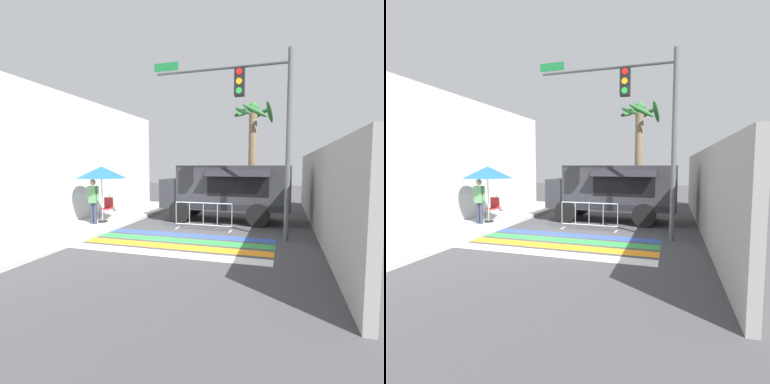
{
  "view_description": "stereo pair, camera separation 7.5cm",
  "coord_description": "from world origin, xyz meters",
  "views": [
    {
      "loc": [
        3.39,
        -9.6,
        2.44
      ],
      "look_at": [
        -0.27,
        2.32,
        1.35
      ],
      "focal_mm": 28.0,
      "sensor_mm": 36.0,
      "label": 1
    },
    {
      "loc": [
        3.46,
        -9.58,
        2.44
      ],
      "look_at": [
        -0.27,
        2.32,
        1.35
      ],
      "focal_mm": 28.0,
      "sensor_mm": 36.0,
      "label": 2
    }
  ],
  "objects": [
    {
      "name": "ground_plane",
      "position": [
        0.0,
        0.0,
        0.0
      ],
      "size": [
        60.0,
        60.0,
        0.0
      ],
      "primitive_type": "plane",
      "color": "#424244"
    },
    {
      "name": "sidewalk_left",
      "position": [
        -4.93,
        0.0,
        0.07
      ],
      "size": [
        4.4,
        16.0,
        0.15
      ],
      "color": "#B7B5AD",
      "rests_on": "ground_plane"
    },
    {
      "name": "building_left_facade",
      "position": [
        -5.02,
        0.0,
        2.66
      ],
      "size": [
        0.25,
        16.0,
        5.31
      ],
      "color": "silver",
      "rests_on": "ground_plane"
    },
    {
      "name": "concrete_wall_right",
      "position": [
        4.62,
        3.0,
        1.51
      ],
      "size": [
        0.2,
        16.0,
        3.03
      ],
      "color": "gray",
      "rests_on": "ground_plane"
    },
    {
      "name": "crosswalk_painted",
      "position": [
        0.0,
        -0.87,
        0.0
      ],
      "size": [
        6.4,
        2.84,
        0.01
      ],
      "color": "white",
      "rests_on": "ground_plane"
    },
    {
      "name": "food_truck",
      "position": [
        0.91,
        3.48,
        1.44
      ],
      "size": [
        5.51,
        2.69,
        2.46
      ],
      "color": "#2D2D33",
      "rests_on": "ground_plane"
    },
    {
      "name": "traffic_signal_pole",
      "position": [
        2.57,
        0.53,
        4.19
      ],
      "size": [
        4.7,
        0.29,
        6.13
      ],
      "color": "#515456",
      "rests_on": "ground_plane"
    },
    {
      "name": "patio_umbrella",
      "position": [
        -3.66,
        0.88,
        2.18
      ],
      "size": [
        1.95,
        1.95,
        2.27
      ],
      "color": "black",
      "rests_on": "sidewalk_left"
    },
    {
      "name": "folding_chair",
      "position": [
        -3.76,
        1.4,
        0.73
      ],
      "size": [
        0.43,
        0.43,
        0.96
      ],
      "rotation": [
        0.0,
        0.0,
        -0.2
      ],
      "color": "#4C4C51",
      "rests_on": "sidewalk_left"
    },
    {
      "name": "vendor_person",
      "position": [
        -3.79,
        0.47,
        1.16
      ],
      "size": [
        0.53,
        0.23,
        1.77
      ],
      "rotation": [
        0.0,
        0.0,
        -0.05
      ],
      "color": "#2D3347",
      "rests_on": "sidewalk_left"
    },
    {
      "name": "barricade_front",
      "position": [
        0.49,
        1.31,
        0.53
      ],
      "size": [
        2.22,
        0.44,
        1.06
      ],
      "color": "#B7BABF",
      "rests_on": "ground_plane"
    },
    {
      "name": "palm_tree",
      "position": [
        1.81,
        6.35,
        3.7
      ],
      "size": [
        2.12,
        2.07,
        5.71
      ],
      "color": "#7A664C",
      "rests_on": "ground_plane"
    }
  ]
}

